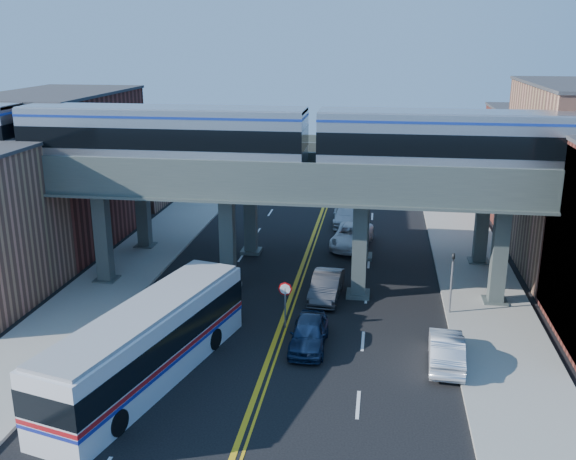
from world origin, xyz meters
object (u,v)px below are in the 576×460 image
stop_sign (285,298)px  car_lane_a (309,333)px  car_lane_b (326,286)px  transit_train (163,136)px  traffic_signal (452,277)px  car_parked_curb (446,350)px  car_lane_d (347,215)px  car_lane_c (352,236)px  transit_bus (148,344)px

stop_sign → car_lane_a: 2.70m
stop_sign → car_lane_b: (1.83, 4.41, -0.98)m
transit_train → car_lane_a: bearing=-36.4°
car_lane_b → traffic_signal: bearing=-8.1°
transit_train → stop_sign: bearing=-32.0°
car_parked_curb → car_lane_d: bearing=-72.1°
traffic_signal → car_lane_d: traffic_signal is taller
car_lane_b → car_parked_curb: (6.37, -7.25, -0.02)m
transit_train → car_lane_a: size_ratio=11.76×
car_lane_d → car_parked_curb: car_lane_d is taller
car_lane_a → car_lane_c: size_ratio=0.77×
car_lane_c → car_lane_d: 5.87m
car_lane_b → car_lane_c: 10.18m
car_lane_d → car_parked_curb: bearing=-77.6°
transit_bus → car_lane_c: 22.26m
traffic_signal → transit_bus: bearing=-147.3°
car_lane_a → car_lane_b: 6.43m
car_lane_d → stop_sign: bearing=-98.2°
car_parked_curb → stop_sign: bearing=-15.8°
transit_train → car_lane_c: 16.84m
car_lane_a → car_lane_d: size_ratio=0.82×
car_lane_a → car_lane_d: 22.39m
traffic_signal → car_lane_c: bearing=117.7°
transit_train → car_lane_b: bearing=-3.4°
transit_train → traffic_signal: bearing=-6.7°
transit_train → stop_sign: 12.18m
car_parked_curb → car_lane_a: bearing=-3.8°
transit_train → transit_bus: size_ratio=3.88×
transit_train → car_lane_d: size_ratio=9.63×
car_lane_b → car_lane_d: bearing=92.1°
car_lane_a → car_lane_d: (0.62, 22.38, 0.03)m
transit_bus → car_lane_a: 8.05m
transit_bus → car_lane_b: size_ratio=2.85×
car_lane_a → transit_bus: bearing=-149.0°
transit_train → car_lane_d: (10.12, 15.37, -8.68)m
stop_sign → car_lane_a: bearing=-53.3°
transit_train → traffic_signal: (16.90, -2.00, -7.16)m
car_lane_a → car_lane_d: bearing=88.3°
transit_bus → car_parked_curb: bearing=-62.1°
transit_train → car_lane_d: 20.35m
car_lane_c → car_parked_curb: car_lane_c is taller
traffic_signal → car_lane_b: traffic_signal is taller
stop_sign → car_parked_curb: bearing=-19.1°
transit_train → transit_bus: bearing=-76.6°
traffic_signal → transit_train: bearing=173.3°
transit_bus → car_lane_b: bearing=-20.0°
stop_sign → traffic_signal: 9.41m
stop_sign → car_lane_a: size_ratio=0.59×
car_lane_a → car_parked_curb: same height
stop_sign → transit_bus: 8.14m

